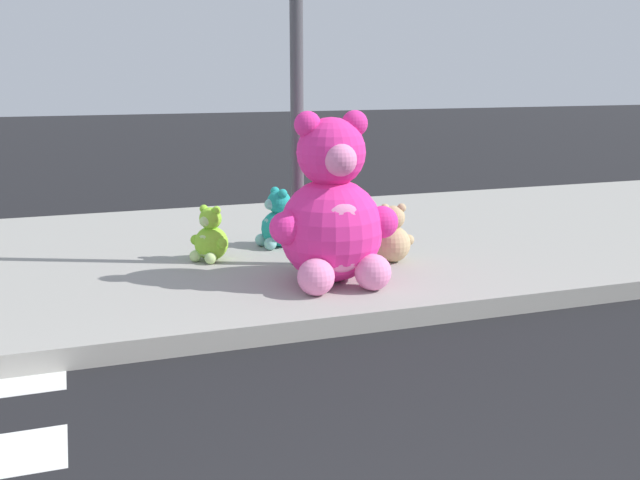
{
  "coord_description": "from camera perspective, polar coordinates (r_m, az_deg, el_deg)",
  "views": [
    {
      "loc": [
        -0.83,
        -1.42,
        1.8
      ],
      "look_at": [
        0.92,
        3.6,
        0.55
      ],
      "focal_mm": 40.86,
      "sensor_mm": 36.0,
      "label": 1
    }
  ],
  "objects": [
    {
      "name": "plush_pink_large",
      "position": [
        5.69,
        0.99,
        1.94
      ],
      "size": [
        1.04,
        0.91,
        1.35
      ],
      "color": "#F22D93",
      "rests_on": "sidewalk"
    },
    {
      "name": "plush_teal",
      "position": [
        6.93,
        -3.34,
        1.32
      ],
      "size": [
        0.39,
        0.43,
        0.56
      ],
      "color": "teal",
      "rests_on": "sidewalk"
    },
    {
      "name": "plush_tan",
      "position": [
        6.41,
        5.68,
        0.14
      ],
      "size": [
        0.39,
        0.37,
        0.52
      ],
      "color": "tan",
      "rests_on": "sidewalk"
    },
    {
      "name": "plush_lime",
      "position": [
        6.49,
        -8.6,
        0.12
      ],
      "size": [
        0.35,
        0.35,
        0.49
      ],
      "color": "#8CD133",
      "rests_on": "sidewalk"
    },
    {
      "name": "sidewalk",
      "position": [
        6.89,
        -11.71,
        -1.56
      ],
      "size": [
        28.0,
        4.4,
        0.15
      ],
      "primitive_type": "cube",
      "color": "#9E9B93",
      "rests_on": "ground_plane"
    },
    {
      "name": "sign_pole",
      "position": [
        6.1,
        -1.84,
        13.66
      ],
      "size": [
        0.56,
        0.11,
        3.2
      ],
      "color": "#4C4C51",
      "rests_on": "sidewalk"
    }
  ]
}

